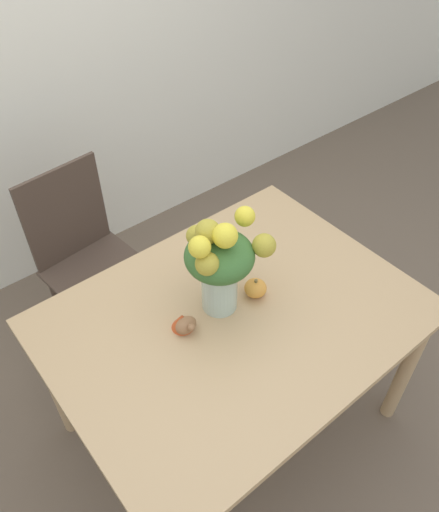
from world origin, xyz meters
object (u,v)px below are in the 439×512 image
(flower_vase, at_px, (220,262))
(pumpkin, at_px, (255,288))
(turkey_figurine, at_px, (184,323))
(dining_chair_near_window, at_px, (89,260))

(flower_vase, bearing_deg, pumpkin, -17.09)
(turkey_figurine, bearing_deg, pumpkin, -6.68)
(turkey_figurine, height_order, dining_chair_near_window, dining_chair_near_window)
(pumpkin, height_order, dining_chair_near_window, dining_chair_near_window)
(flower_vase, distance_m, dining_chair_near_window, 0.93)
(flower_vase, xyz_separation_m, pumpkin, (0.13, -0.04, -0.18))
(flower_vase, height_order, pumpkin, flower_vase)
(turkey_figurine, distance_m, dining_chair_near_window, 0.84)
(dining_chair_near_window, bearing_deg, flower_vase, -84.39)
(flower_vase, height_order, turkey_figurine, flower_vase)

